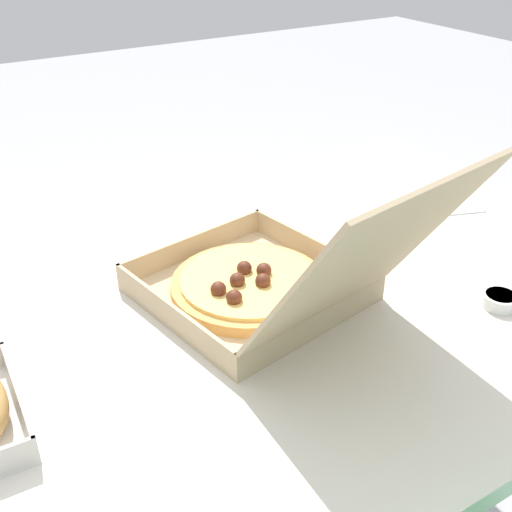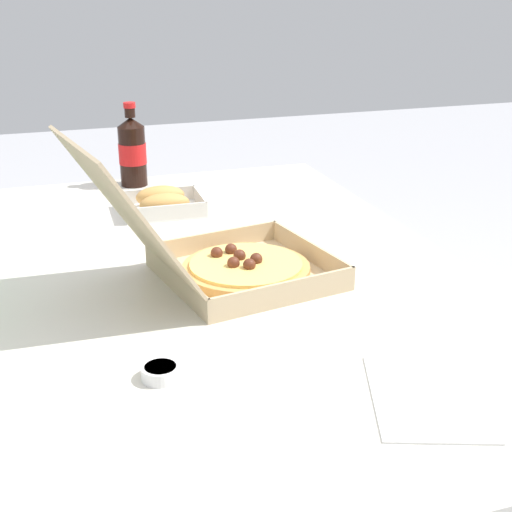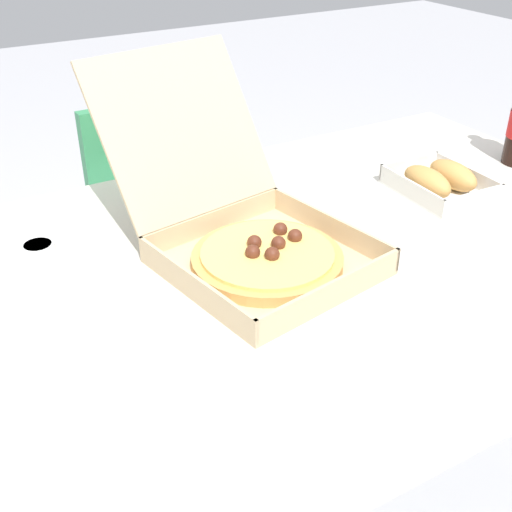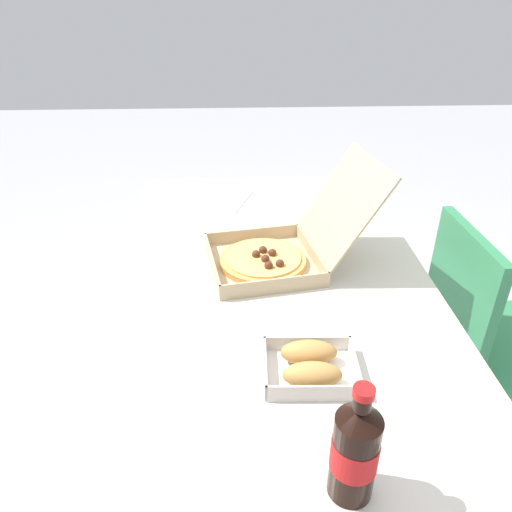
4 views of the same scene
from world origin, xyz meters
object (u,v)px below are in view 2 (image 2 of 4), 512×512
object	(u,v)px
pizza_box_open	(225,259)
cola_bottle	(132,151)
bread_side_box	(163,202)
paper_menu	(427,397)
dipping_sauce_cup	(161,372)

from	to	relation	value
pizza_box_open	cola_bottle	bearing A→B (deg)	4.62
bread_side_box	pizza_box_open	bearing A→B (deg)	-176.13
cola_bottle	paper_menu	distance (m)	1.19
pizza_box_open	cola_bottle	xyz separation A→B (m)	(0.71, 0.06, 0.05)
pizza_box_open	bread_side_box	xyz separation A→B (m)	(0.45, 0.03, -0.02)
bread_side_box	paper_menu	distance (m)	0.93
cola_bottle	dipping_sauce_cup	world-z (taller)	cola_bottle
pizza_box_open	dipping_sauce_cup	world-z (taller)	pizza_box_open
cola_bottle	pizza_box_open	bearing A→B (deg)	-175.38
paper_menu	bread_side_box	bearing A→B (deg)	31.16
bread_side_box	dipping_sauce_cup	size ratio (longest dim) A/B	3.49
dipping_sauce_cup	paper_menu	bearing A→B (deg)	-115.85
paper_menu	dipping_sauce_cup	xyz separation A→B (m)	(0.16, 0.34, 0.01)
paper_menu	dipping_sauce_cup	bearing A→B (deg)	83.92
pizza_box_open	bread_side_box	size ratio (longest dim) A/B	2.57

